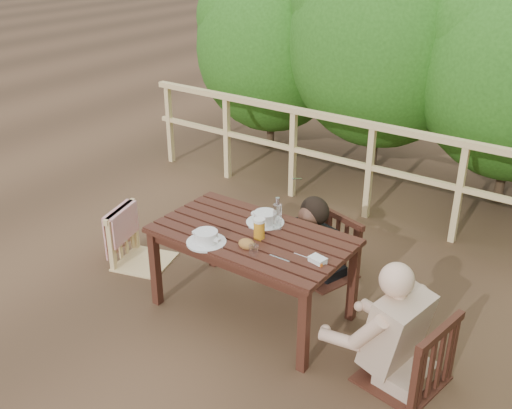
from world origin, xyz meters
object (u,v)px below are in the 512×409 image
Objects in this scene: chair_far at (326,226)px; soup_far at (265,218)px; bread_roll at (247,244)px; beer_glass at (259,229)px; woman at (327,213)px; diner_right at (417,294)px; bottle at (277,215)px; tumbler at (254,251)px; chair_right at (409,316)px; soup_near at (206,237)px; chair_left at (140,215)px; butter_tub at (318,261)px; table at (252,274)px.

chair_far reaches higher than soup_far.
bread_roll is 0.77× the size of beer_glass.
diner_right is (1.10, -0.85, 0.11)m from woman.
tumbler is at bearing -79.88° from bottle.
tumbler is at bearing 109.02° from diner_right.
bottle reaches higher than bread_roll.
diner_right is at bearing -11.22° from soup_far.
diner_right is 1.12m from tumbler.
chair_right is 6.21× the size of beer_glass.
chair_right is 1.11m from tumbler.
soup_near is (-0.39, -1.09, 0.14)m from woman.
chair_right is at bearing 9.18° from soup_near.
chair_right reaches higher than soup_near.
chair_right is (2.46, -0.08, 0.04)m from chair_left.
diner_right is at bearing 99.57° from chair_right.
beer_glass is at bearing -108.39° from chair_left.
butter_tub is (-0.66, -0.02, 0.18)m from chair_right.
woman is (-1.07, 0.85, 0.07)m from chair_right.
diner_right reaches higher than soup_near.
soup_near is at bearing -159.61° from bread_roll.
beer_glass is at bearing 44.40° from soup_near.
chair_left is (-1.20, 0.02, 0.14)m from table.
woman is 1.16m from soup_near.
soup_far is 0.25m from beer_glass.
woman reaches higher than bottle.
bottle is at bearing 78.70° from beer_glass.
bread_roll is (-1.20, -0.13, 0.02)m from diner_right.
chair_right reaches higher than beer_glass.
chair_left is at bearing 178.84° from table.
soup_near is 1.74× the size of beer_glass.
chair_far is at bearing 82.96° from bottle.
soup_far reaches higher than butter_tub.
butter_tub is at bearing 100.96° from diner_right.
soup_far is (-1.28, 0.26, 0.21)m from chair_right.
diner_right reaches higher than chair_right.
chair_far is 0.81× the size of woman.
beer_glass is (-0.11, -0.80, 0.28)m from chair_far.
soup_near is at bearing -108.94° from soup_far.
diner_right is at bearing -10.33° from bottle.
butter_tub is (0.79, 0.22, -0.02)m from soup_near.
table is 1.54× the size of chair_left.
diner_right reaches higher than woman.
bread_roll is (0.09, -0.19, 0.37)m from table.
chair_right is at bearing -108.13° from chair_left.
tumbler is at bearing -28.42° from bread_roll.
chair_right is 1.19m from bread_roll.
bottle reaches higher than table.
chair_left is 2.50m from diner_right.
butter_tub is (0.60, -0.08, 0.36)m from table.
diner_right is 12.06× the size of butter_tub.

